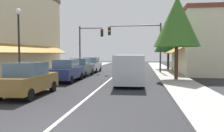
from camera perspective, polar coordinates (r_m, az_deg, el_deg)
ground_plane at (r=24.12m, az=1.19°, el=-2.06°), size 80.00×80.00×0.00m
sidewalk_left at (r=25.33m, az=-11.27°, el=-1.73°), size 2.60×56.00×0.12m
sidewalk_right at (r=24.13m, az=14.29°, el=-2.01°), size 2.60×56.00×0.12m
lane_center_stripe at (r=24.12m, az=1.19°, el=-2.05°), size 0.14×52.00×0.01m
storefront_left_block at (r=21.68m, az=-26.66°, el=8.08°), size 6.55×14.20×8.37m
storefront_right_block at (r=26.61m, az=21.07°, el=5.51°), size 5.38×10.20×6.75m
parked_car_nearest_left at (r=12.42m, az=-20.90°, el=-3.23°), size 1.79×4.10×1.77m
parked_car_second_left at (r=17.76m, az=-11.66°, el=-1.19°), size 1.79×4.11×1.77m
parked_car_third_left at (r=21.68m, az=-8.13°, el=-0.36°), size 1.82×4.12×1.77m
parked_car_far_left at (r=26.48m, az=-5.29°, el=0.31°), size 1.80×4.11×1.77m
van_in_lane at (r=15.88m, az=4.59°, el=-0.69°), size 2.08×5.22×2.12m
traffic_signal_mast_arm at (r=25.30m, az=7.64°, el=7.03°), size 6.01×0.50×5.63m
traffic_signal_left_corner at (r=27.03m, az=-6.35°, el=6.25°), size 3.02×0.50×5.55m
street_lamp_left_near at (r=15.48m, az=-22.97°, el=7.34°), size 0.36×0.36×5.10m
tree_right_near at (r=19.02m, az=16.45°, el=10.96°), size 3.73×3.73×6.89m
tree_right_far at (r=31.07m, az=14.40°, el=7.31°), size 3.78×3.78×6.58m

